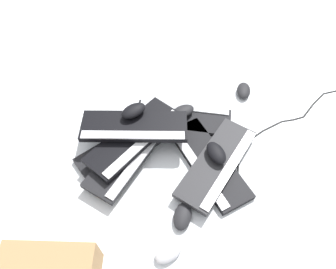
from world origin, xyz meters
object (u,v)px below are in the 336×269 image
object	(u,v)px
keyboard_1	(127,146)
keyboard_2	(208,162)
mouse_7	(183,111)
keyboard_5	(134,137)
mouse_6	(216,154)
mouse_3	(169,251)
keyboard_6	(134,127)
mouse_2	(244,91)
mouse_0	(183,216)
mouse_5	(235,133)
keyboard_3	(218,163)
mouse_4	(133,111)
keyboard_0	(183,118)
keyboard_4	(130,153)
mouse_1	(106,187)

from	to	relation	value
keyboard_1	keyboard_2	distance (m)	0.35
keyboard_2	mouse_7	bearing A→B (deg)	37.25
keyboard_1	keyboard_5	world-z (taller)	keyboard_5
keyboard_5	mouse_6	distance (m)	0.35
mouse_3	keyboard_5	bearing A→B (deg)	69.86
keyboard_6	mouse_3	size ratio (longest dim) A/B	4.22
mouse_2	mouse_3	bearing A→B (deg)	-15.86
mouse_0	mouse_3	world-z (taller)	same
keyboard_6	mouse_2	size ratio (longest dim) A/B	4.22
mouse_5	mouse_7	distance (m)	0.25
keyboard_3	mouse_4	distance (m)	0.41
keyboard_1	mouse_5	xyz separation A→B (m)	(0.19, -0.44, 0.01)
mouse_2	keyboard_2	bearing A→B (deg)	-17.06
mouse_0	keyboard_5	bearing A→B (deg)	-134.87
keyboard_0	mouse_6	bearing A→B (deg)	-137.25
keyboard_6	mouse_7	bearing A→B (deg)	-42.63
keyboard_2	mouse_5	distance (m)	0.20
keyboard_0	mouse_5	bearing A→B (deg)	-96.53
mouse_2	mouse_4	xyz separation A→B (m)	(-0.37, 0.44, 0.12)
keyboard_0	keyboard_2	bearing A→B (deg)	-142.36
keyboard_1	mouse_6	xyz separation A→B (m)	(0.02, -0.38, 0.07)
keyboard_1	keyboard_3	size ratio (longest dim) A/B	0.95
keyboard_4	keyboard_1	bearing A→B (deg)	33.80
keyboard_0	mouse_4	bearing A→B (deg)	122.61
keyboard_4	keyboard_6	bearing A→B (deg)	4.66
keyboard_3	mouse_5	xyz separation A→B (m)	(0.19, -0.05, -0.02)
keyboard_3	mouse_0	bearing A→B (deg)	160.94
mouse_0	mouse_2	xyz separation A→B (m)	(0.71, -0.14, 0.00)
mouse_3	mouse_7	distance (m)	0.61
mouse_7	mouse_4	bearing A→B (deg)	-9.84
mouse_5	mouse_1	bearing A→B (deg)	-5.61
keyboard_3	mouse_2	bearing A→B (deg)	-6.52
mouse_1	mouse_7	world-z (taller)	mouse_7
keyboard_2	mouse_3	xyz separation A→B (m)	(-0.39, 0.06, 0.01)
keyboard_3	mouse_5	distance (m)	0.20
keyboard_4	mouse_7	distance (m)	0.32
keyboard_5	mouse_0	size ratio (longest dim) A/B	4.20
keyboard_5	mouse_0	world-z (taller)	keyboard_5
keyboard_4	keyboard_6	world-z (taller)	keyboard_6
mouse_1	mouse_0	bearing A→B (deg)	-164.05
keyboard_3	mouse_7	world-z (taller)	mouse_7
mouse_4	mouse_5	bearing A→B (deg)	-40.38
keyboard_2	mouse_3	distance (m)	0.39
mouse_5	mouse_7	size ratio (longest dim) A/B	1.00
keyboard_4	keyboard_5	size ratio (longest dim) A/B	1.00
keyboard_3	mouse_4	xyz separation A→B (m)	(0.10, 0.39, 0.10)
keyboard_2	mouse_2	bearing A→B (deg)	-11.51
mouse_2	keyboard_5	bearing A→B (deg)	-48.10
mouse_1	mouse_7	distance (m)	0.48
keyboard_5	mouse_5	xyz separation A→B (m)	(0.18, -0.41, -0.05)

